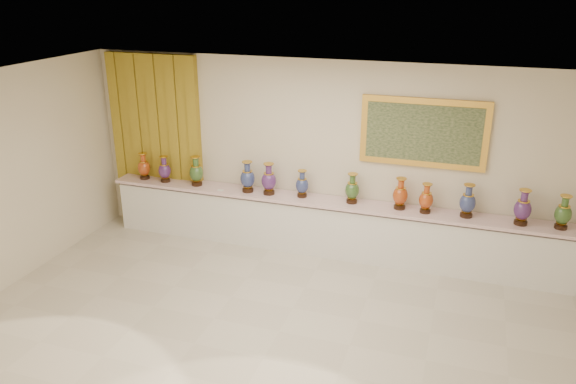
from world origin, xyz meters
name	(u,v)px	position (x,y,z in m)	size (l,w,h in m)	color
ground	(279,331)	(0.00, 0.00, 0.00)	(8.00, 8.00, 0.00)	beige
room	(194,141)	(-2.33, 2.44, 1.58)	(8.00, 8.00, 8.00)	beige
counter	(327,227)	(0.00, 2.27, 0.44)	(7.28, 0.48, 0.90)	white
vase_0	(144,167)	(-3.20, 2.24, 1.10)	(0.23, 0.23, 0.45)	#321C0E
vase_1	(165,170)	(-2.80, 2.22, 1.10)	(0.27, 0.27, 0.44)	#321C0E
vase_2	(196,172)	(-2.21, 2.24, 1.12)	(0.28, 0.28, 0.49)	#321C0E
vase_3	(248,178)	(-1.30, 2.22, 1.13)	(0.29, 0.29, 0.50)	#321C0E
vase_4	(269,180)	(-0.94, 2.23, 1.13)	(0.31, 0.31, 0.51)	#321C0E
vase_5	(302,185)	(-0.41, 2.28, 1.09)	(0.21, 0.21, 0.43)	#321C0E
vase_6	(352,190)	(0.38, 2.28, 1.11)	(0.23, 0.23, 0.47)	#321C0E
vase_7	(400,195)	(1.10, 2.27, 1.11)	(0.29, 0.29, 0.48)	#321C0E
vase_8	(426,200)	(1.47, 2.24, 1.10)	(0.25, 0.25, 0.45)	#321C0E
vase_9	(468,202)	(2.05, 2.27, 1.12)	(0.24, 0.24, 0.49)	#321C0E
vase_10	(523,209)	(2.77, 2.23, 1.13)	(0.26, 0.26, 0.51)	#321C0E
vase_11	(563,214)	(3.29, 2.25, 1.12)	(0.22, 0.22, 0.48)	#321C0E
label_card	(221,190)	(-1.74, 2.13, 0.90)	(0.10, 0.06, 0.00)	white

